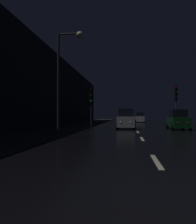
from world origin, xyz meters
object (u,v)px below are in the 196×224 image
object	(u,v)px
traffic_light_far_right	(176,96)
traffic_light_far_left	(91,99)
car_approaching_headlights	(126,120)
car_distant_taillights	(140,118)
streetlamp_overhead	(66,67)
car_parked_right_far	(178,120)

from	to	relation	value
traffic_light_far_right	traffic_light_far_left	bearing A→B (deg)	-73.78
traffic_light_far_right	car_approaching_headlights	distance (m)	7.95
traffic_light_far_left	car_approaching_headlights	size ratio (longest dim) A/B	1.11
car_approaching_headlights	car_distant_taillights	world-z (taller)	car_approaching_headlights
traffic_light_far_right	streetlamp_overhead	world-z (taller)	streetlamp_overhead
streetlamp_overhead	car_approaching_headlights	bearing A→B (deg)	69.50
traffic_light_far_right	traffic_light_far_left	world-z (taller)	traffic_light_far_right
traffic_light_far_right	streetlamp_overhead	size ratio (longest dim) A/B	0.76
car_distant_taillights	traffic_light_far_right	bearing A→B (deg)	-168.43
car_approaching_headlights	car_parked_right_far	bearing A→B (deg)	86.07
traffic_light_far_right	streetlamp_overhead	distance (m)	17.41
streetlamp_overhead	car_parked_right_far	bearing A→B (deg)	46.88
car_parked_right_far	car_approaching_headlights	bearing A→B (deg)	86.07
traffic_light_far_left	car_parked_right_far	world-z (taller)	traffic_light_far_left
streetlamp_overhead	car_approaching_headlights	size ratio (longest dim) A/B	1.61
traffic_light_far_left	car_approaching_headlights	world-z (taller)	traffic_light_far_left
traffic_light_far_right	car_approaching_headlights	world-z (taller)	traffic_light_far_right
traffic_light_far_right	streetlamp_overhead	xyz separation A→B (m)	(-9.89, -14.30, 0.76)
traffic_light_far_left	car_parked_right_far	size ratio (longest dim) A/B	1.17
streetlamp_overhead	car_parked_right_far	distance (m)	13.79
car_distant_taillights	traffic_light_far_left	bearing A→B (deg)	160.90
traffic_light_far_right	streetlamp_overhead	bearing A→B (deg)	-33.00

